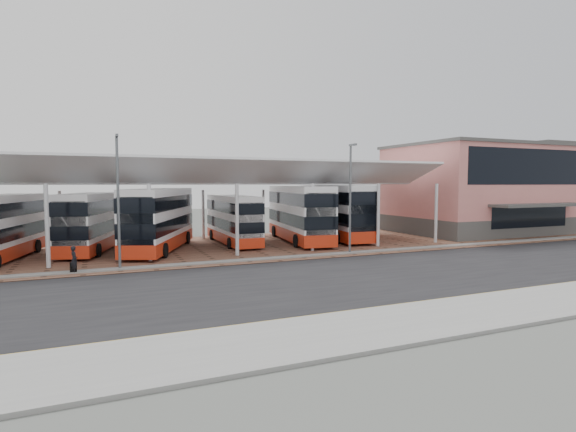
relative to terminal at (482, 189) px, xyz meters
name	(u,v)px	position (x,y,z in m)	size (l,w,h in m)	color
ground	(375,271)	(-23.00, -13.92, -4.66)	(140.00, 140.00, 0.00)	#4C4F4A
road	(385,274)	(-23.00, -14.92, -4.65)	(120.00, 14.00, 0.02)	black
forecourt	(310,242)	(-21.00, -0.92, -4.63)	(72.00, 16.00, 0.06)	brown
sidewalk	(500,308)	(-23.00, -22.92, -4.59)	(120.00, 4.00, 0.14)	gray
north_kerb	(326,255)	(-23.00, -7.72, -4.59)	(120.00, 0.80, 0.14)	gray
yellow_line_near	(464,298)	(-23.00, -20.92, -4.63)	(120.00, 0.12, 0.01)	#C29415
yellow_line_far	(459,297)	(-23.00, -20.62, -4.63)	(120.00, 0.12, 0.01)	#C29415
canopy	(218,176)	(-29.00, 0.01, 1.14)	(37.00, 11.63, 7.07)	silver
terminal	(482,189)	(0.00, 0.00, 0.00)	(18.40, 14.40, 9.25)	#4D4C49
warehouse	(554,184)	(25.00, 10.08, 0.50)	(30.50, 20.50, 10.25)	slate
lamp_west	(118,198)	(-37.00, -7.65, -0.30)	(0.16, 0.90, 8.07)	slate
lamp_east	(350,195)	(-21.00, -7.65, -0.30)	(0.16, 0.90, 8.07)	slate
bus_1	(94,222)	(-38.43, 1.28, -2.40)	(5.35, 11.01, 4.43)	white
bus_2	(160,220)	(-33.74, -0.57, -2.24)	(6.90, 11.66, 4.75)	white
bus_3	(233,220)	(-27.43, 1.05, -2.56)	(2.60, 10.01, 4.11)	white
bus_4	(299,214)	(-21.60, 0.09, -2.15)	(4.37, 12.20, 4.92)	white
bus_5	(335,212)	(-17.52, 0.87, -2.12)	(4.08, 12.35, 5.00)	white
pedestrian	(74,260)	(-39.47, -7.92, -3.81)	(0.58, 0.38, 1.58)	black
suitcase	(73,268)	(-39.53, -7.87, -4.28)	(0.37, 0.26, 0.63)	black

